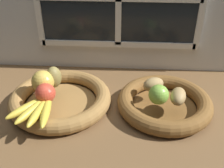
# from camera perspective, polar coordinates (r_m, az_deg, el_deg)

# --- Properties ---
(ground_plane) EXTENTS (1.40, 0.90, 0.03)m
(ground_plane) POSITION_cam_1_polar(r_m,az_deg,el_deg) (0.97, 0.43, -5.57)
(ground_plane) COLOR brown
(back_wall) EXTENTS (1.40, 0.05, 0.55)m
(back_wall) POSITION_cam_1_polar(r_m,az_deg,el_deg) (1.10, 1.43, 16.54)
(back_wall) COLOR silver
(back_wall) RESTS_ON ground_plane
(fruit_bowl_left) EXTENTS (0.36, 0.36, 0.05)m
(fruit_bowl_left) POSITION_cam_1_polar(r_m,az_deg,el_deg) (0.97, -10.85, -3.04)
(fruit_bowl_left) COLOR olive
(fruit_bowl_left) RESTS_ON ground_plane
(fruit_bowl_right) EXTENTS (0.33, 0.33, 0.05)m
(fruit_bowl_right) POSITION_cam_1_polar(r_m,az_deg,el_deg) (0.95, 11.07, -3.86)
(fruit_bowl_right) COLOR brown
(fruit_bowl_right) RESTS_ON ground_plane
(apple_golden_left) EXTENTS (0.08, 0.08, 0.08)m
(apple_golden_left) POSITION_cam_1_polar(r_m,az_deg,el_deg) (0.95, -14.50, 0.52)
(apple_golden_left) COLOR gold
(apple_golden_left) RESTS_ON fruit_bowl_left
(apple_red_front) EXTENTS (0.07, 0.07, 0.07)m
(apple_red_front) POSITION_cam_1_polar(r_m,az_deg,el_deg) (0.90, -14.00, -1.92)
(apple_red_front) COLOR #CC422D
(apple_red_front) RESTS_ON fruit_bowl_left
(pear_brown) EXTENTS (0.07, 0.07, 0.08)m
(pear_brown) POSITION_cam_1_polar(r_m,az_deg,el_deg) (0.97, -12.31, 1.44)
(pear_brown) COLOR olive
(pear_brown) RESTS_ON fruit_bowl_left
(banana_bunch_front) EXTENTS (0.14, 0.17, 0.03)m
(banana_bunch_front) POSITION_cam_1_polar(r_m,az_deg,el_deg) (0.87, -15.65, -5.13)
(banana_bunch_front) COLOR gold
(banana_bunch_front) RESTS_ON fruit_bowl_left
(potato_oblong) EXTENTS (0.09, 0.08, 0.05)m
(potato_oblong) POSITION_cam_1_polar(r_m,az_deg,el_deg) (0.94, 8.80, -0.08)
(potato_oblong) COLOR #A38451
(potato_oblong) RESTS_ON fruit_bowl_right
(potato_small) EXTENTS (0.07, 0.09, 0.05)m
(potato_small) POSITION_cam_1_polar(r_m,az_deg,el_deg) (0.90, 13.90, -2.54)
(potato_small) COLOR #A38451
(potato_small) RESTS_ON fruit_bowl_right
(lime_near) EXTENTS (0.07, 0.07, 0.07)m
(lime_near) POSITION_cam_1_polar(r_m,az_deg,el_deg) (0.88, 9.90, -2.23)
(lime_near) COLOR #7AAD3D
(lime_near) RESTS_ON fruit_bowl_right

